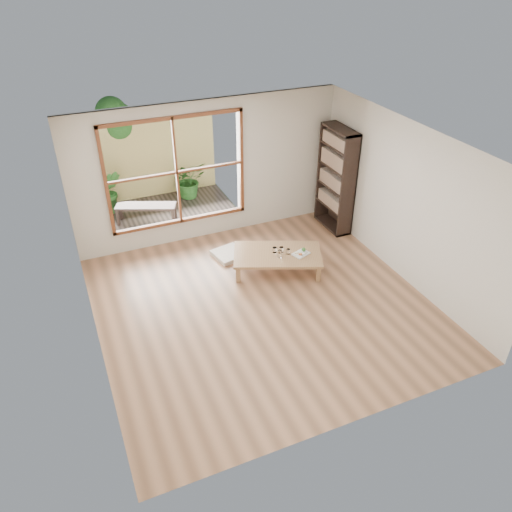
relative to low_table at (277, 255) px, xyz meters
The scene contains 15 objects.
ground 1.07m from the low_table, 128.23° to the right, with size 5.00×5.00×0.00m, color #AF7C57.
low_table is the anchor object (origin of this frame).
floor_cushion 1.00m from the low_table, 129.79° to the left, with size 0.52×0.52×0.08m, color silver.
bookshelf 2.08m from the low_table, 30.20° to the left, with size 0.32×0.90×2.01m, color black.
glass_tall 0.16m from the low_table, 97.06° to the right, with size 0.07×0.07×0.13m, color silver.
glass_mid 0.20m from the low_table, 26.39° to the right, with size 0.07×0.07×0.09m, color silver.
glass_short 0.12m from the low_table, 12.55° to the left, with size 0.07×0.07×0.09m, color silver.
glass_small 0.11m from the low_table, 113.72° to the left, with size 0.07×0.07×0.09m, color silver.
food_tray 0.41m from the low_table, 24.36° to the right, with size 0.33×0.28×0.09m.
deck 3.03m from the low_table, 114.18° to the left, with size 2.80×2.00×0.05m, color #393029.
garden_bench 3.07m from the low_table, 123.45° to the left, with size 1.22×0.77×0.37m.
bamboo_fence 4.00m from the low_table, 108.23° to the left, with size 2.80×0.06×1.80m, color #D5C06D.
shrub_right 3.40m from the low_table, 99.54° to the left, with size 0.73×0.63×0.81m, color #2A5D22.
shrub_left 4.00m from the low_table, 124.66° to the left, with size 0.51×0.41×0.93m, color #2A5D22.
garden_tree 4.68m from the low_table, 115.27° to the left, with size 1.04×0.85×2.22m.
Camera 1 is at (-2.55, -5.68, 4.90)m, focal length 35.00 mm.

